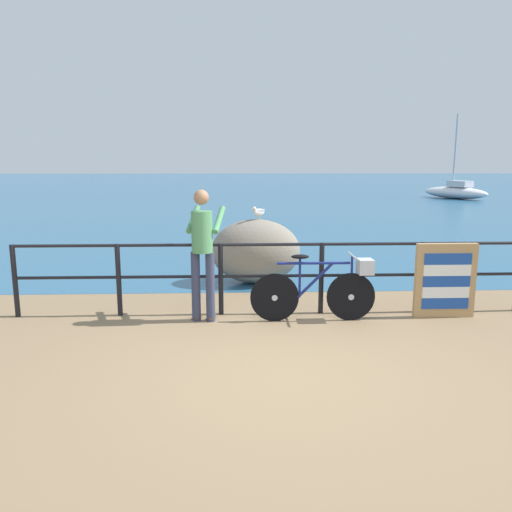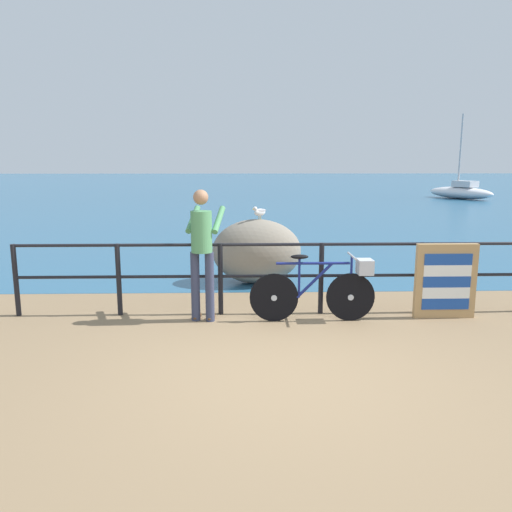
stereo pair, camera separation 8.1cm
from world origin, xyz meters
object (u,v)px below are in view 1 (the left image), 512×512
at_px(bicycle, 324,287).
at_px(seagull, 259,211).
at_px(person_at_railing, 203,249).
at_px(folded_deckchair_stack, 445,281).
at_px(sailboat, 455,192).
at_px(breakwater_boulder_main, 256,251).

distance_m(bicycle, seagull, 2.47).
height_order(person_at_railing, seagull, person_at_railing).
bearing_deg(folded_deckchair_stack, bicycle, -176.75).
height_order(folded_deckchair_stack, sailboat, sailboat).
bearing_deg(person_at_railing, seagull, -10.91).
bearing_deg(breakwater_boulder_main, person_at_railing, -110.20).
distance_m(folded_deckchair_stack, breakwater_boulder_main, 3.31).
xyz_separation_m(bicycle, breakwater_boulder_main, (-0.84, 2.22, 0.11)).
height_order(folded_deckchair_stack, breakwater_boulder_main, breakwater_boulder_main).
height_order(seagull, sailboat, sailboat).
distance_m(person_at_railing, folded_deckchair_stack, 3.37).
height_order(bicycle, seagull, seagull).
height_order(bicycle, breakwater_boulder_main, breakwater_boulder_main).
distance_m(bicycle, folded_deckchair_stack, 1.71).
bearing_deg(seagull, sailboat, -166.40).
relative_size(person_at_railing, breakwater_boulder_main, 1.13).
relative_size(seagull, sailboat, 0.06).
bearing_deg(folded_deckchair_stack, sailboat, 65.97).
bearing_deg(sailboat, breakwater_boulder_main, 121.71).
xyz_separation_m(seagull, sailboat, (12.62, 20.61, -0.86)).
relative_size(folded_deckchair_stack, seagull, 3.61).
bearing_deg(bicycle, sailboat, 62.72).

